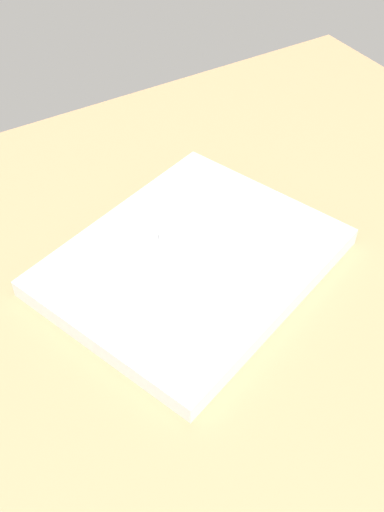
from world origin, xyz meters
The scene contains 3 objects.
desk_surface centered at (0.00, 0.00, 1.50)cm, with size 120.00×80.00×3.00cm, color #9E7751.
laptop_closed centered at (-7.65, -1.71, 4.09)cm, with size 30.97×24.85×2.19cm, color #B7BABC.
cell_phone_on_laptop centered at (-10.32, -2.93, 5.77)cm, with size 9.50×10.88×1.23cm.
Camera 1 is at (17.90, 40.67, 53.82)cm, focal length 43.55 mm.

